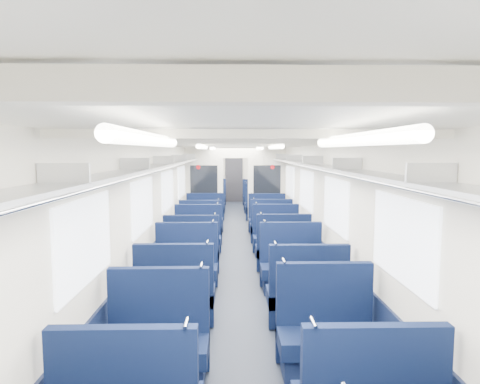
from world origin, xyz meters
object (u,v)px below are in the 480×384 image
seat_11 (291,269)px  seat_10 (186,270)px  seat_8 (176,298)px  seat_15 (276,239)px  bulkhead (235,186)px  seat_21 (261,210)px  seat_13 (283,252)px  seat_7 (326,337)px  end_door (234,179)px  seat_14 (198,240)px  seat_27 (255,198)px  seat_22 (211,205)px  seat_18 (205,221)px  seat_25 (257,201)px  seat_20 (209,210)px  seat_9 (307,299)px  seat_17 (271,229)px  seat_26 (214,197)px  seat_23 (259,205)px  seat_19 (267,221)px  seat_6 (157,346)px  seat_16 (201,230)px  seat_12 (192,254)px  seat_24 (212,201)px

seat_11 → seat_10: bearing=180.0°
seat_8 → seat_15: bearing=64.3°
bulkhead → seat_21: bulkhead is taller
seat_21 → seat_13: bearing=-90.0°
seat_21 → seat_7: bearing=-90.0°
end_door → seat_14: 9.21m
seat_7 → seat_27: same height
seat_22 → seat_15: bearing=-73.4°
seat_18 → seat_8: bearing=-90.0°
seat_18 → seat_25: 4.56m
end_door → seat_20: (-0.83, -4.75, -0.66)m
seat_9 → seat_11: size_ratio=1.00×
seat_17 → seat_15: bearing=-90.0°
seat_7 → seat_26: (-1.66, 12.44, 0.00)m
seat_8 → seat_22: same height
bulkhead → seat_23: (0.83, 2.71, -0.89)m
seat_25 → seat_9: bearing=-90.0°
seat_14 → seat_27: bearing=77.8°
seat_13 → seat_23: bearing=90.0°
seat_21 → seat_22: same height
end_door → seat_19: end_door is taller
bulkhead → seat_19: size_ratio=2.54×
seat_10 → seat_17: size_ratio=1.00×
seat_6 → seat_13: size_ratio=1.00×
seat_13 → seat_20: (-1.66, 5.51, 0.00)m
seat_10 → seat_16: (0.00, 3.23, 0.00)m
seat_18 → seat_20: 2.09m
seat_13 → seat_25: same height
end_door → seat_7: (0.83, -13.74, -0.66)m
seat_16 → seat_10: bearing=-90.0°
seat_16 → seat_26: bearing=90.0°
seat_8 → seat_7: bearing=-34.7°
seat_10 → seat_17: bearing=63.8°
bulkhead → seat_7: 7.56m
seat_12 → seat_22: 6.77m
seat_15 → seat_18: 2.84m
seat_24 → seat_16: bearing=-90.0°
seat_13 → seat_8: bearing=-125.5°
seat_10 → seat_14: bearing=90.0°
seat_18 → seat_20: bearing=90.0°
seat_27 → seat_12: bearing=-100.6°
seat_8 → seat_16: 4.46m
seat_23 → seat_27: (0.00, 2.11, 0.00)m
seat_9 → seat_11: (0.00, 1.30, 0.00)m
seat_7 → seat_21: same height
seat_12 → seat_15: same height
seat_27 → seat_23: bearing=-90.0°
seat_10 → seat_20: bearing=90.0°
seat_7 → seat_10: 2.90m
seat_13 → seat_17: size_ratio=1.00×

